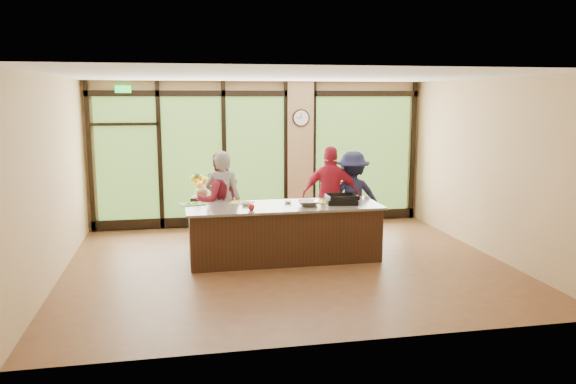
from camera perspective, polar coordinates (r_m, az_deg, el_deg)
name	(u,v)px	position (r m, az deg, el deg)	size (l,w,h in m)	color
floor	(287,264)	(9.18, -0.06, -7.34)	(7.00, 7.00, 0.00)	brown
ceiling	(287,76)	(8.79, -0.06, 11.71)	(7.00, 7.00, 0.00)	white
back_wall	(260,154)	(11.80, -2.87, 3.88)	(7.00, 7.00, 0.00)	tan
left_wall	(53,179)	(8.89, -22.80, 1.24)	(6.00, 6.00, 0.00)	tan
right_wall	(489,167)	(10.13, 19.77, 2.37)	(6.00, 6.00, 0.00)	tan
window_wall	(268,159)	(11.79, -2.05, 3.37)	(6.90, 0.12, 3.00)	tan
island_base	(284,233)	(9.35, -0.41, -4.23)	(3.10, 1.00, 0.88)	black
countertop	(284,206)	(9.25, -0.42, -1.47)	(3.20, 1.10, 0.04)	#6C6259
wall_clock	(301,118)	(11.77, 1.33, 7.54)	(0.36, 0.04, 0.36)	black
cook_left	(223,201)	(9.82, -6.61, -0.96)	(0.65, 0.42, 1.77)	gray
cook_midleft	(220,201)	(9.96, -6.94, -0.94)	(0.84, 0.66, 1.73)	maroon
cook_midright	(331,195)	(10.28, 4.40, -0.36)	(1.06, 0.44, 1.80)	#A41931
cook_right	(352,197)	(10.43, 6.55, -0.54)	(1.10, 0.63, 1.70)	#1A1C3B
roasting_pan	(342,201)	(9.40, 5.48, -0.94)	(0.49, 0.38, 0.09)	black
mixing_bowl	(308,203)	(9.20, 2.03, -1.13)	(0.36, 0.36, 0.09)	silver
cutting_board_left	(191,204)	(9.45, -9.81, -1.21)	(0.40, 0.30, 0.01)	#398E33
cutting_board_center	(242,202)	(9.48, -4.71, -1.07)	(0.37, 0.28, 0.01)	yellow
cutting_board_right	(321,202)	(9.55, 3.36, -0.98)	(0.41, 0.31, 0.01)	yellow
prep_bowl_near	(247,203)	(9.28, -4.22, -1.17)	(0.16, 0.16, 0.05)	white
prep_bowl_mid	(314,204)	(9.26, 2.64, -1.22)	(0.12, 0.12, 0.04)	white
prep_bowl_far	(288,202)	(9.43, 0.01, -1.03)	(0.13, 0.13, 0.03)	white
red_ramekin	(251,208)	(8.85, -3.74, -1.60)	(0.10, 0.10, 0.08)	red
flower_stand	(203,217)	(10.95, -8.66, -2.52)	(0.40, 0.40, 0.79)	black
flower_vase	(202,190)	(10.85, -8.73, 0.23)	(0.26, 0.26, 0.27)	#947950
bar_cart	(338,195)	(12.02, 5.07, -0.26)	(0.77, 0.45, 1.04)	black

